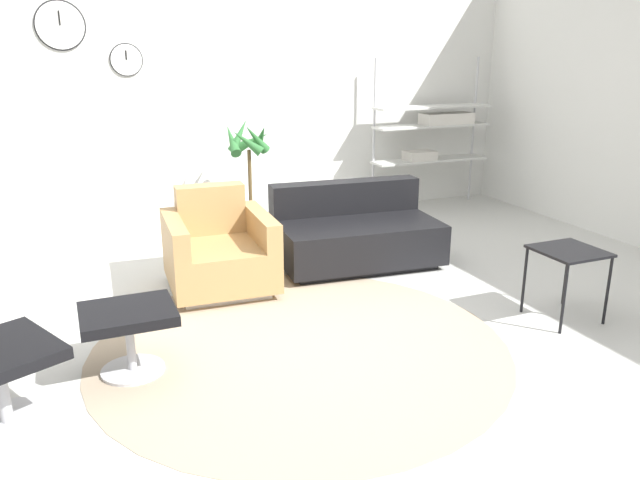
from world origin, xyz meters
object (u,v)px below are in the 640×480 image
at_px(couch_low, 355,235).
at_px(shelf_unit, 434,131).
at_px(side_table, 568,258).
at_px(armchair_red, 219,253).
at_px(ottoman, 129,324).
at_px(potted_plant, 249,179).

bearing_deg(couch_low, shelf_unit, -134.60).
bearing_deg(couch_low, side_table, 121.62).
bearing_deg(armchair_red, side_table, 146.92).
bearing_deg(armchair_red, ottoman, 57.42).
xyz_separation_m(armchair_red, couch_low, (1.22, 0.13, -0.03)).
relative_size(side_table, shelf_unit, 0.29).
height_order(ottoman, armchair_red, armchair_red).
height_order(ottoman, shelf_unit, shelf_unit).
bearing_deg(couch_low, armchair_red, 10.76).
xyz_separation_m(armchair_red, potted_plant, (0.65, 1.31, 0.28)).
height_order(potted_plant, shelf_unit, shelf_unit).
height_order(armchair_red, side_table, armchair_red).
xyz_separation_m(ottoman, couch_low, (2.02, 1.23, -0.05)).
bearing_deg(side_table, armchair_red, 143.86).
bearing_deg(shelf_unit, couch_low, -139.52).
relative_size(couch_low, side_table, 2.84).
bearing_deg(shelf_unit, armchair_red, -151.75).
distance_m(couch_low, potted_plant, 1.35).
relative_size(potted_plant, shelf_unit, 0.68).
height_order(ottoman, couch_low, couch_low).
height_order(couch_low, potted_plant, potted_plant).
bearing_deg(armchair_red, potted_plant, -113.20).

